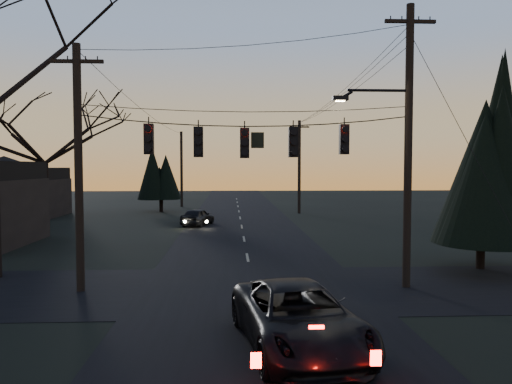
{
  "coord_description": "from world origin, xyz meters",
  "views": [
    {
      "loc": [
        -0.79,
        -7.4,
        4.35
      ],
      "look_at": [
        0.03,
        8.59,
        3.51
      ],
      "focal_mm": 35.0,
      "sensor_mm": 36.0,
      "label": 1
    }
  ],
  "objects": [
    {
      "name": "main_road",
      "position": [
        0.0,
        20.0,
        0.01
      ],
      "size": [
        8.0,
        120.0,
        0.02
      ],
      "primitive_type": "cube",
      "color": "black",
      "rests_on": "ground"
    },
    {
      "name": "cross_road",
      "position": [
        0.0,
        10.0,
        0.01
      ],
      "size": [
        60.0,
        7.0,
        0.02
      ],
      "primitive_type": "cube",
      "color": "black",
      "rests_on": "ground"
    },
    {
      "name": "utility_pole_right",
      "position": [
        5.5,
        10.0,
        0.0
      ],
      "size": [
        5.0,
        0.3,
        10.0
      ],
      "primitive_type": null,
      "color": "black",
      "rests_on": "ground"
    },
    {
      "name": "utility_pole_left",
      "position": [
        -6.0,
        10.0,
        0.0
      ],
      "size": [
        1.8,
        0.3,
        8.5
      ],
      "primitive_type": null,
      "color": "black",
      "rests_on": "ground"
    },
    {
      "name": "utility_pole_far_r",
      "position": [
        5.5,
        38.0,
        0.0
      ],
      "size": [
        1.8,
        0.3,
        8.5
      ],
      "primitive_type": null,
      "color": "black",
      "rests_on": "ground"
    },
    {
      "name": "utility_pole_far_l",
      "position": [
        -6.0,
        46.0,
        0.0
      ],
      "size": [
        0.3,
        0.3,
        8.0
      ],
      "primitive_type": null,
      "color": "black",
      "rests_on": "ground"
    },
    {
      "name": "span_signal_assembly",
      "position": [
        -0.24,
        10.0,
        5.22
      ],
      "size": [
        11.5,
        0.44,
        1.61
      ],
      "color": "black",
      "rests_on": "ground"
    },
    {
      "name": "evergreen_right",
      "position": [
        9.77,
        13.0,
        4.85
      ],
      "size": [
        4.17,
        4.17,
        8.52
      ],
      "color": "black",
      "rests_on": "ground"
    },
    {
      "name": "bare_tree_dist",
      "position": [
        -13.88,
        28.56,
        6.36
      ],
      "size": [
        7.83,
        7.83,
        9.09
      ],
      "color": "black",
      "rests_on": "ground"
    },
    {
      "name": "evergreen_dist",
      "position": [
        -7.37,
        40.13,
        3.48
      ],
      "size": [
        3.27,
        3.27,
        5.79
      ],
      "color": "black",
      "rests_on": "ground"
    },
    {
      "name": "house_left_far",
      "position": [
        -20.0,
        36.0,
        2.6
      ],
      "size": [
        9.0,
        7.0,
        5.2
      ],
      "color": "black",
      "rests_on": "ground"
    },
    {
      "name": "suv_near",
      "position": [
        0.8,
        4.16,
        0.75
      ],
      "size": [
        3.27,
        5.72,
        1.5
      ],
      "primitive_type": "imported",
      "rotation": [
        0.0,
        0.0,
        0.15
      ],
      "color": "black",
      "rests_on": "ground"
    },
    {
      "name": "sedan_oncoming_a",
      "position": [
        -3.2,
        28.94,
        0.63
      ],
      "size": [
        2.59,
        3.99,
        1.26
      ],
      "primitive_type": "imported",
      "rotation": [
        0.0,
        0.0,
        2.82
      ],
      "color": "black",
      "rests_on": "ground"
    }
  ]
}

